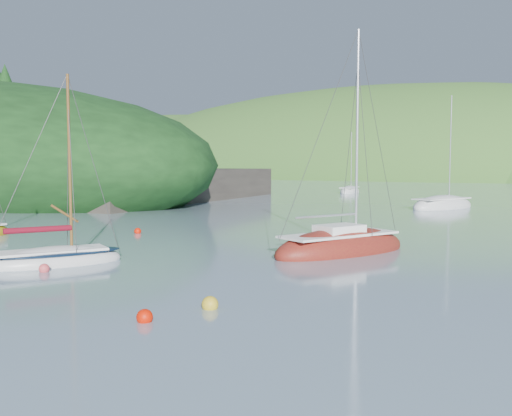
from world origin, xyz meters
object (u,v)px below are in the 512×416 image
Objects in this scene: daysailer_white at (56,260)px; distant_sloop_a at (443,206)px; distant_sloop_c at (350,192)px; sloop_red at (341,249)px.

distant_sloop_a is (4.33, 39.08, -0.01)m from daysailer_white.
distant_sloop_c is at bearing 151.49° from distant_sloop_a.
distant_sloop_c is at bearing 135.56° from sloop_red.
sloop_red is 56.18m from distant_sloop_c.
distant_sloop_a reaches higher than daysailer_white.
daysailer_white is 12.63m from sloop_red.
sloop_red is 0.98× the size of distant_sloop_a.
daysailer_white is 0.75× the size of sloop_red.
sloop_red is (8.43, 9.41, 0.01)m from daysailer_white.
daysailer_white is at bearing -111.15° from sloop_red.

